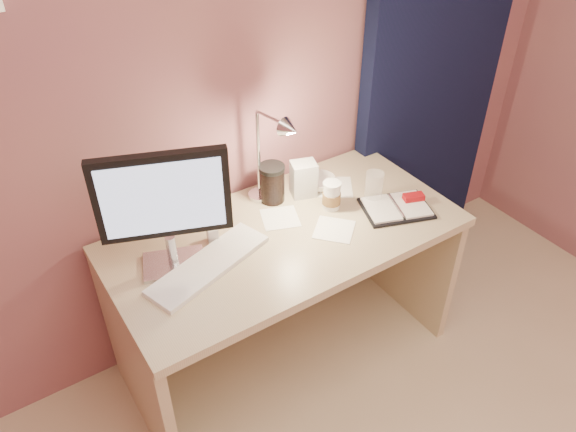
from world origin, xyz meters
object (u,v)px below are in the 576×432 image
product_box (304,179)px  planner (398,207)px  desk (277,264)px  clear_cup (374,187)px  coffee_cup (332,196)px  desk_lamp (266,155)px  bowl (319,182)px  keyboard (209,265)px  lotion_bottle (212,231)px  dark_jar (272,185)px  monitor (164,202)px

product_box → planner: bearing=-30.4°
desk → product_box: 0.38m
desk → clear_cup: size_ratio=10.58×
coffee_cup → desk_lamp: desk_lamp is taller
bowl → keyboard: bearing=-162.3°
lotion_bottle → product_box: bearing=8.2°
desk → desk_lamp: 0.50m
coffee_cup → dark_jar: 0.25m
bowl → desk_lamp: size_ratio=0.34×
planner → dark_jar: size_ratio=2.19×
keyboard → desk_lamp: (0.36, 0.18, 0.26)m
bowl → monitor: bearing=-170.2°
desk → keyboard: size_ratio=2.81×
coffee_cup → clear_cup: clear_cup is taller
bowl → product_box: (-0.09, -0.01, 0.06)m
desk → coffee_cup: size_ratio=11.30×
clear_cup → desk: bearing=167.9°
clear_cup → product_box: 0.30m
keyboard → desk_lamp: size_ratio=1.16×
coffee_cup → bowl: size_ratio=0.85×
coffee_cup → clear_cup: 0.19m
desk → keyboard: (-0.35, -0.09, 0.24)m
lotion_bottle → product_box: 0.48m
planner → product_box: product_box is taller
dark_jar → keyboard: bearing=-150.8°
planner → keyboard: bearing=-167.9°
bowl → desk_lamp: bearing=-174.3°
desk → coffee_cup: 0.38m
clear_cup → desk_lamp: desk_lamp is taller
product_box → desk_lamp: 0.27m
desk → lotion_bottle: size_ratio=15.65×
planner → bowl: bowl is taller
lotion_bottle → coffee_cup: bearing=-8.5°
coffee_cup → bowl: bearing=72.9°
keyboard → clear_cup: clear_cup is taller
monitor → planner: bearing=9.3°
monitor → lotion_bottle: 0.31m
monitor → lotion_bottle: monitor is taller
monitor → product_box: bearing=30.9°
dark_jar → product_box: product_box is taller
planner → coffee_cup: 0.28m
dark_jar → desk_lamp: desk_lamp is taller
coffee_cup → clear_cup: bearing=-15.9°
desk_lamp → keyboard: bearing=-167.2°
monitor → clear_cup: size_ratio=3.62×
product_box → desk: bearing=-134.9°
desk → dark_jar: bearing=63.2°
product_box → desk_lamp: (-0.19, -0.02, 0.19)m
desk → product_box: product_box is taller
bowl → desk_lamp: (-0.28, -0.03, 0.25)m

